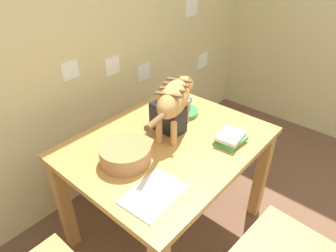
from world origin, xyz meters
name	(u,v)px	position (x,y,z in m)	size (l,w,h in m)	color
wall_rear	(58,32)	(0.00, 2.16, 1.25)	(4.72, 0.11, 2.50)	#D6C587
dining_table	(168,153)	(0.12, 1.38, 0.65)	(1.13, 0.89, 0.74)	#BE8643
cat	(175,98)	(0.23, 1.42, 0.96)	(0.64, 0.31, 0.31)	#C08A49
saucer_bowl	(184,112)	(0.42, 1.50, 0.76)	(0.20, 0.20, 0.03)	#3B8D45
coffee_mug	(184,104)	(0.42, 1.50, 0.81)	(0.13, 0.09, 0.08)	#3A75C8
magazine	(154,194)	(-0.25, 1.15, 0.75)	(0.29, 0.20, 0.01)	beige
book_stack	(231,139)	(0.33, 1.09, 0.77)	(0.17, 0.14, 0.06)	#50A354
wicker_basket	(125,154)	(-0.17, 1.42, 0.79)	(0.27, 0.27, 0.10)	#AB7646
toaster	(168,117)	(0.21, 1.46, 0.83)	(0.12, 0.20, 0.18)	black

